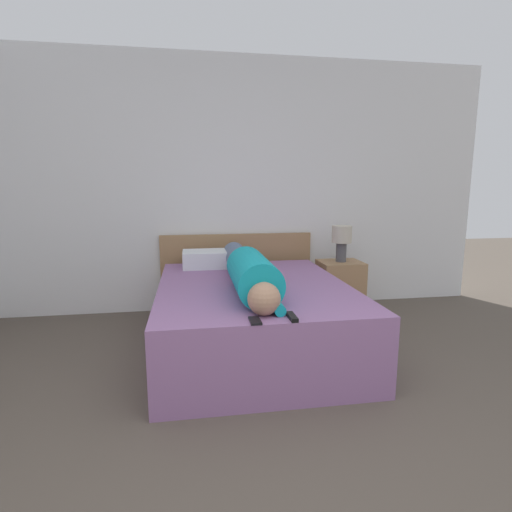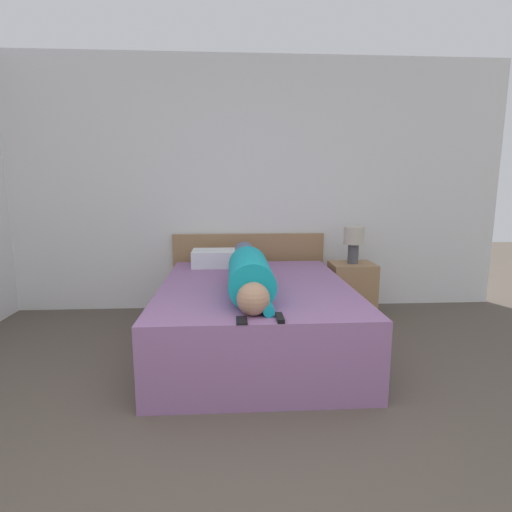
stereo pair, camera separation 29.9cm
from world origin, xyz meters
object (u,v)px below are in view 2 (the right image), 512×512
object	(u,v)px
bed	(255,316)
pillow_near_headboard	(219,258)
nightstand	(352,290)
tv_remote	(280,318)
cell_phone	(242,320)
table_lamp	(354,240)
person_lying	(249,271)

from	to	relation	value
bed	pillow_near_headboard	world-z (taller)	pillow_near_headboard
nightstand	pillow_near_headboard	xyz separation A→B (m)	(-1.32, 0.02, 0.34)
tv_remote	cell_phone	distance (m)	0.22
table_lamp	cell_phone	bearing A→B (deg)	-125.37
pillow_near_headboard	cell_phone	xyz separation A→B (m)	(0.18, -1.63, -0.07)
bed	cell_phone	size ratio (longest dim) A/B	14.62
cell_phone	bed	bearing A→B (deg)	81.76
table_lamp	pillow_near_headboard	bearing A→B (deg)	178.94
table_lamp	person_lying	xyz separation A→B (m)	(-1.07, -0.82, -0.12)
bed	nightstand	distance (m)	1.24
person_lying	cell_phone	size ratio (longest dim) A/B	13.67
bed	pillow_near_headboard	bearing A→B (deg)	112.44
pillow_near_headboard	table_lamp	bearing A→B (deg)	-1.06
pillow_near_headboard	tv_remote	bearing A→B (deg)	-76.09
pillow_near_headboard	cell_phone	world-z (taller)	pillow_near_headboard
cell_phone	tv_remote	bearing A→B (deg)	3.88
nightstand	person_lying	xyz separation A→B (m)	(-1.07, -0.82, 0.39)
tv_remote	cell_phone	bearing A→B (deg)	-176.12
bed	cell_phone	distance (m)	0.94
tv_remote	cell_phone	xyz separation A→B (m)	(-0.22, -0.02, -0.01)
bed	tv_remote	distance (m)	0.92
cell_phone	nightstand	bearing A→B (deg)	54.63
table_lamp	person_lying	size ratio (longest dim) A/B	0.20
nightstand	tv_remote	distance (m)	1.86
tv_remote	cell_phone	world-z (taller)	tv_remote
nightstand	pillow_near_headboard	distance (m)	1.36
person_lying	pillow_near_headboard	bearing A→B (deg)	106.59
bed	table_lamp	size ratio (longest dim) A/B	5.24
table_lamp	cell_phone	xyz separation A→B (m)	(-1.14, -1.61, -0.24)
nightstand	cell_phone	world-z (taller)	nightstand
nightstand	person_lying	distance (m)	1.40
person_lying	cell_phone	distance (m)	0.80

